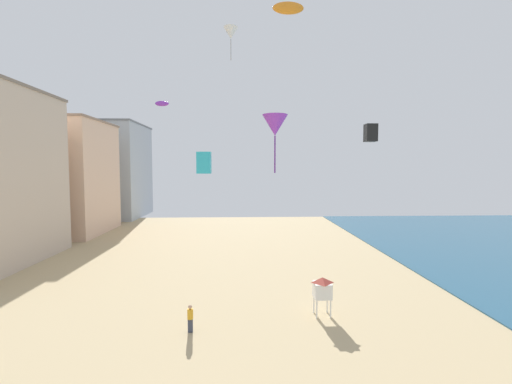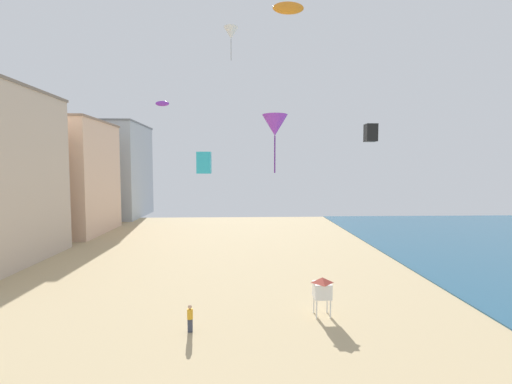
% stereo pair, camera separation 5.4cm
% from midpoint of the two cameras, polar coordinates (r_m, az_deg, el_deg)
% --- Properties ---
extents(boardwalk_hotel_mid, '(12.38, 13.55, 16.67)m').
position_cam_midpoint_polar(boardwalk_hotel_mid, '(59.00, -28.96, 2.12)').
color(boardwalk_hotel_mid, beige).
rests_on(boardwalk_hotel_mid, ground).
extents(boardwalk_hotel_far, '(13.43, 15.42, 18.45)m').
position_cam_midpoint_polar(boardwalk_hotel_far, '(75.64, -22.76, 3.26)').
color(boardwalk_hotel_far, '#ADB7C1').
rests_on(boardwalk_hotel_far, ground).
extents(kite_flyer, '(0.34, 0.34, 1.64)m').
position_cam_midpoint_polar(kite_flyer, '(22.15, -10.65, -19.40)').
color(kite_flyer, '#383D4C').
rests_on(kite_flyer, ground).
extents(lifeguard_stand, '(1.10, 1.10, 2.55)m').
position_cam_midpoint_polar(lifeguard_stand, '(24.03, 10.82, -15.16)').
color(lifeguard_stand, white).
rests_on(lifeguard_stand, ground).
extents(kite_purple_parafoil, '(1.77, 0.49, 0.69)m').
position_cam_midpoint_polar(kite_purple_parafoil, '(48.19, -15.02, 13.78)').
color(kite_purple_parafoil, purple).
extents(kite_cyan_box, '(1.07, 1.07, 1.68)m').
position_cam_midpoint_polar(kite_cyan_box, '(27.59, -8.43, 4.75)').
color(kite_cyan_box, '#2DB7CC').
extents(kite_white_delta, '(1.42, 1.42, 3.23)m').
position_cam_midpoint_polar(kite_white_delta, '(38.17, -4.06, 24.46)').
color(kite_white_delta, white).
extents(kite_purple_delta, '(1.66, 1.66, 3.78)m').
position_cam_midpoint_polar(kite_purple_delta, '(23.12, 3.17, 10.81)').
color(kite_purple_delta, purple).
extents(kite_orange_parafoil, '(2.78, 0.77, 1.08)m').
position_cam_midpoint_polar(kite_orange_parafoil, '(34.98, 5.34, 27.74)').
color(kite_orange_parafoil, orange).
extents(kite_black_box, '(0.86, 0.86, 1.36)m').
position_cam_midpoint_polar(kite_black_box, '(28.82, 18.28, 9.17)').
color(kite_black_box, black).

